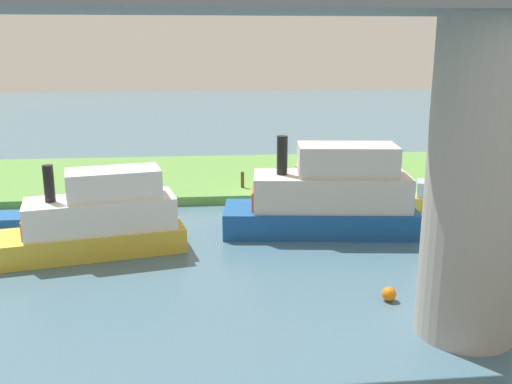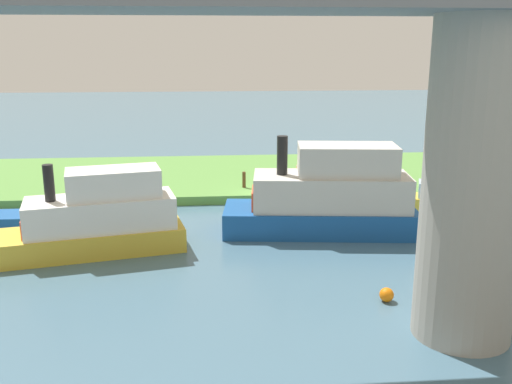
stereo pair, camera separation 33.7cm
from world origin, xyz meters
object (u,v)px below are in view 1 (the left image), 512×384
at_px(motorboat_white, 327,197).
at_px(pontoon_yellow, 441,200).
at_px(mooring_post, 242,180).
at_px(bridge_pylon, 477,184).
at_px(person_on_bank, 296,176).
at_px(skiff_small, 98,220).
at_px(marker_buoy, 389,294).

height_order(motorboat_white, pontoon_yellow, motorboat_white).
bearing_deg(mooring_post, pontoon_yellow, 159.37).
bearing_deg(bridge_pylon, pontoon_yellow, -110.32).
height_order(bridge_pylon, mooring_post, bridge_pylon).
xyz_separation_m(motorboat_white, pontoon_yellow, (-6.97, -3.10, -1.16)).
xyz_separation_m(person_on_bank, motorboat_white, (-0.30, 6.74, 0.50)).
distance_m(person_on_bank, pontoon_yellow, 8.16).
xyz_separation_m(bridge_pylon, skiff_small, (12.36, -8.28, -3.27)).
relative_size(bridge_pylon, motorboat_white, 1.02).
distance_m(bridge_pylon, person_on_bank, 17.30).
bearing_deg(mooring_post, person_on_bank, 174.97).
height_order(mooring_post, skiff_small, skiff_small).
bearing_deg(pontoon_yellow, motorboat_white, 23.96).
distance_m(skiff_small, marker_buoy, 12.36).
height_order(bridge_pylon, person_on_bank, bridge_pylon).
height_order(motorboat_white, skiff_small, motorboat_white).
relative_size(mooring_post, motorboat_white, 0.10).
relative_size(mooring_post, marker_buoy, 1.87).
bearing_deg(skiff_small, pontoon_yellow, -164.29).
distance_m(bridge_pylon, motorboat_white, 10.68).
distance_m(person_on_bank, skiff_small, 13.08).
bearing_deg(mooring_post, skiff_small, 52.16).
relative_size(pontoon_yellow, skiff_small, 0.60).
relative_size(bridge_pylon, marker_buoy, 18.90).
xyz_separation_m(bridge_pylon, marker_buoy, (1.55, -2.39, -4.47)).
bearing_deg(person_on_bank, mooring_post, -5.03).
height_order(person_on_bank, motorboat_white, motorboat_white).
distance_m(mooring_post, marker_buoy, 15.20).
xyz_separation_m(pontoon_yellow, marker_buoy, (6.41, 10.73, -0.29)).
relative_size(pontoon_yellow, marker_buoy, 9.72).
xyz_separation_m(bridge_pylon, mooring_post, (5.55, -17.04, -3.76)).
xyz_separation_m(person_on_bank, marker_buoy, (-0.86, 14.37, -0.95)).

